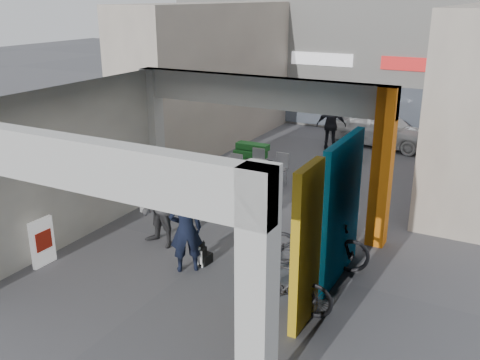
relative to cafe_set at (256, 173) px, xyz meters
The scene contains 20 objects.
ground 4.49m from the cafe_set, 75.43° to the right, with size 90.00×90.00×0.00m, color #515055.
arcade_canopy 5.77m from the cafe_set, 72.09° to the right, with size 6.40×6.45×6.40m.
far_building 10.39m from the cafe_set, 83.35° to the left, with size 18.00×4.08×8.00m.
plaza_bldg_left 5.11m from the cafe_set, 136.82° to the left, with size 2.00×9.00×5.00m, color #BDAF9C.
bollard_left 2.09m from the cafe_set, 102.49° to the right, with size 0.09×0.09×0.83m, color #94979C.
bollard_center 2.22m from the cafe_set, 60.99° to the right, with size 0.09×0.09×0.95m, color #94979C.
bollard_right 3.37m from the cafe_set, 38.08° to the right, with size 0.09×0.09×0.90m, color #94979C.
advert_board_near 6.72m from the cafe_set, 103.95° to the right, with size 0.11×0.55×1.00m.
advert_board_far 3.49m from the cafe_set, 117.68° to the right, with size 0.13×0.55×1.00m.
cafe_set is the anchor object (origin of this frame).
produce_stand 1.32m from the cafe_set, 124.85° to the left, with size 1.25×0.68×0.83m.
crate_stack 4.06m from the cafe_set, 63.01° to the left, with size 0.49×0.41×0.56m.
border_collie 5.17m from the cafe_set, 75.87° to the right, with size 0.21×0.42×0.58m.
man_with_dog 5.47m from the cafe_set, 78.48° to the right, with size 0.65×0.43×1.78m, color black.
man_back_turned 4.71m from the cafe_set, 90.46° to the right, with size 0.90×0.70×1.84m, color #38373A.
man_elderly 4.92m from the cafe_set, 46.11° to the right, with size 0.83×0.54×1.69m, color #566DA8.
man_crates 4.65m from the cafe_set, 81.42° to the left, with size 1.03×0.43×1.76m, color black.
bicycle_front 5.23m from the cafe_set, 50.24° to the right, with size 0.73×2.10×1.10m, color black.
bicycle_rear 6.68m from the cafe_set, 59.14° to the right, with size 0.48×1.69×1.02m, color black.
white_van 6.28m from the cafe_set, 69.14° to the left, with size 1.52×3.77×1.28m, color silver.
Camera 1 is at (5.42, -8.97, 5.24)m, focal length 40.00 mm.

